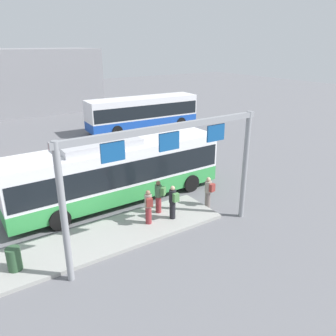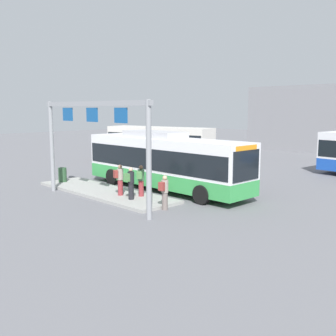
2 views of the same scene
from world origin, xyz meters
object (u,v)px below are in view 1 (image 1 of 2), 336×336
(person_waiting_near, at_px, (173,201))
(person_waiting_far, at_px, (159,196))
(trash_bin, at_px, (14,259))
(bus_main, at_px, (117,169))
(bus_background_left, at_px, (143,111))
(person_boarding, at_px, (208,192))
(person_waiting_mid, at_px, (148,206))

(person_waiting_near, height_order, person_waiting_far, same)
(person_waiting_near, distance_m, trash_bin, 7.04)
(bus_main, relative_size, person_waiting_near, 6.92)
(trash_bin, bearing_deg, bus_main, 30.25)
(bus_main, xyz_separation_m, person_waiting_far, (0.93, -2.60, -0.76))
(person_waiting_far, distance_m, trash_bin, 6.87)
(person_waiting_far, xyz_separation_m, trash_bin, (-6.80, -0.82, -0.44))
(bus_background_left, relative_size, person_boarding, 6.56)
(person_waiting_mid, bearing_deg, trash_bin, 108.96)
(person_waiting_near, distance_m, person_waiting_far, 0.91)
(bus_background_left, height_order, trash_bin, bus_background_left)
(bus_main, xyz_separation_m, trash_bin, (-5.88, -3.43, -1.20))
(bus_main, distance_m, person_waiting_mid, 3.36)
(bus_main, relative_size, trash_bin, 12.85)
(bus_main, height_order, person_boarding, bus_main)
(bus_background_left, distance_m, person_waiting_near, 18.34)
(person_waiting_near, height_order, person_waiting_mid, same)
(bus_main, distance_m, person_boarding, 4.88)
(person_waiting_mid, relative_size, trash_bin, 1.86)
(person_waiting_mid, height_order, trash_bin, person_waiting_mid)
(person_waiting_near, bearing_deg, person_boarding, -87.46)
(person_waiting_mid, height_order, person_waiting_far, same)
(bus_background_left, bearing_deg, trash_bin, -129.04)
(person_boarding, bearing_deg, bus_background_left, -28.34)
(person_waiting_near, xyz_separation_m, person_waiting_far, (-0.22, 0.88, 0.00))
(person_boarding, height_order, person_waiting_mid, person_waiting_mid)
(bus_main, bearing_deg, person_waiting_far, -70.77)
(person_waiting_near, relative_size, trash_bin, 1.86)
(bus_background_left, xyz_separation_m, person_waiting_far, (-8.06, -15.68, -0.73))
(person_waiting_near, xyz_separation_m, trash_bin, (-7.02, 0.06, -0.44))
(bus_background_left, relative_size, trash_bin, 12.17)
(person_waiting_mid, distance_m, trash_bin, 5.84)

